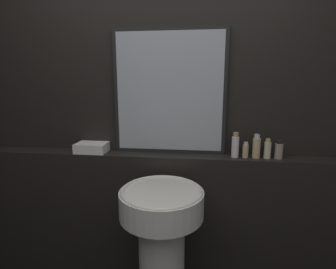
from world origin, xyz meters
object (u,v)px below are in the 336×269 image
at_px(shampoo_bottle, 235,146).
at_px(body_wash_bottle, 267,149).
at_px(lotion_bottle, 256,147).
at_px(mirror, 169,92).
at_px(conditioner_bottle, 245,150).
at_px(pedestal_sink, 162,243).
at_px(towel_stack, 92,148).
at_px(hand_soap_bottle, 279,150).

relative_size(shampoo_bottle, body_wash_bottle, 1.28).
height_order(shampoo_bottle, lotion_bottle, shampoo_bottle).
bearing_deg(mirror, conditioner_bottle, -6.83).
xyz_separation_m(mirror, conditioner_bottle, (0.52, -0.06, -0.38)).
relative_size(mirror, shampoo_bottle, 5.04).
distance_m(pedestal_sink, body_wash_bottle, 0.90).
xyz_separation_m(mirror, towel_stack, (-0.56, -0.06, -0.39)).
relative_size(pedestal_sink, shampoo_bottle, 5.32).
distance_m(pedestal_sink, conditioner_bottle, 0.80).
height_order(mirror, towel_stack, mirror).
xyz_separation_m(pedestal_sink, lotion_bottle, (0.58, 0.38, 0.51)).
bearing_deg(towel_stack, shampoo_bottle, -0.00).
relative_size(pedestal_sink, body_wash_bottle, 6.80).
height_order(conditioner_bottle, lotion_bottle, lotion_bottle).
bearing_deg(hand_soap_bottle, shampoo_bottle, 180.00).
bearing_deg(mirror, lotion_bottle, -6.04).
xyz_separation_m(shampoo_bottle, body_wash_bottle, (0.21, 0.00, -0.02)).
distance_m(shampoo_bottle, lotion_bottle, 0.14).
xyz_separation_m(towel_stack, hand_soap_bottle, (1.29, -0.00, 0.02)).
height_order(towel_stack, conditioner_bottle, conditioner_bottle).
bearing_deg(towel_stack, body_wash_bottle, 0.00).
distance_m(conditioner_bottle, lotion_bottle, 0.07).
height_order(conditioner_bottle, hand_soap_bottle, hand_soap_bottle).
bearing_deg(lotion_bottle, body_wash_bottle, -0.00).
relative_size(shampoo_bottle, lotion_bottle, 1.05).
bearing_deg(conditioner_bottle, mirror, 173.17).
xyz_separation_m(mirror, hand_soap_bottle, (0.73, -0.06, -0.37)).
bearing_deg(hand_soap_bottle, lotion_bottle, 180.00).
xyz_separation_m(pedestal_sink, body_wash_bottle, (0.65, 0.38, 0.49)).
height_order(towel_stack, body_wash_bottle, body_wash_bottle).
relative_size(shampoo_bottle, conditioner_bottle, 1.60).
distance_m(pedestal_sink, hand_soap_bottle, 0.95).
bearing_deg(towel_stack, hand_soap_bottle, -0.00).
xyz_separation_m(pedestal_sink, shampoo_bottle, (0.44, 0.38, 0.51)).
bearing_deg(lotion_bottle, mirror, 173.96).
distance_m(lotion_bottle, body_wash_bottle, 0.07).
bearing_deg(pedestal_sink, hand_soap_bottle, 27.53).
xyz_separation_m(shampoo_bottle, hand_soap_bottle, (0.28, 0.00, -0.02)).
xyz_separation_m(towel_stack, shampoo_bottle, (1.01, -0.00, 0.04)).
distance_m(pedestal_sink, lotion_bottle, 0.86).
bearing_deg(shampoo_bottle, hand_soap_bottle, 0.00).
xyz_separation_m(mirror, body_wash_bottle, (0.66, -0.06, -0.37)).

